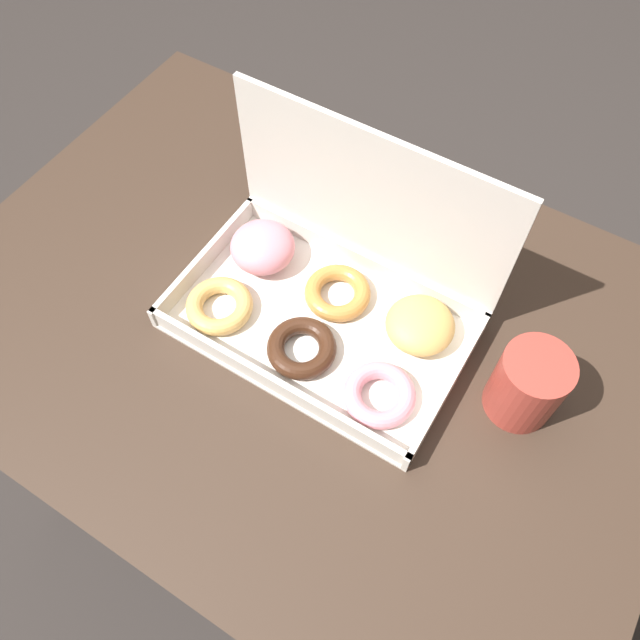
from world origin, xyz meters
TOP-DOWN VIEW (x-y plane):
  - ground_plane at (0.00, 0.00)m, footprint 8.00×8.00m
  - dining_table at (0.00, 0.00)m, footprint 1.03×0.75m
  - donut_box at (0.02, 0.04)m, footprint 0.40×0.25m
  - coffee_mug at (0.31, 0.04)m, footprint 0.09×0.09m

SIDE VIEW (x-z plane):
  - ground_plane at x=0.00m, z-range 0.00..0.00m
  - dining_table at x=0.00m, z-range 0.26..1.01m
  - donut_box at x=0.02m, z-range 0.67..0.92m
  - coffee_mug at x=0.31m, z-range 0.75..0.86m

